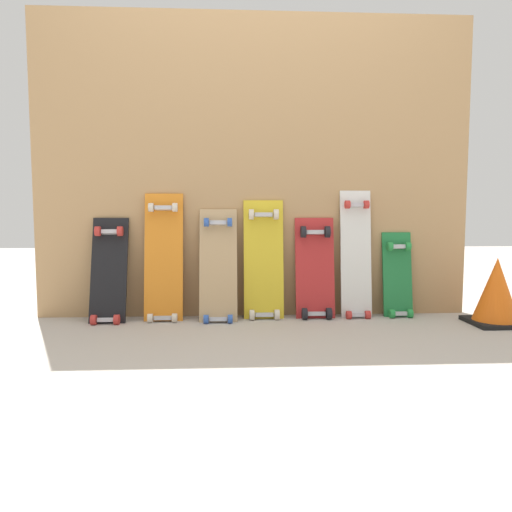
{
  "coord_description": "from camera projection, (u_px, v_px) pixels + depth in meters",
  "views": [
    {
      "loc": [
        -0.15,
        -2.89,
        0.63
      ],
      "look_at": [
        0.0,
        -0.07,
        0.38
      ],
      "focal_mm": 33.8,
      "sensor_mm": 36.0,
      "label": 1
    }
  ],
  "objects": [
    {
      "name": "ground_plane",
      "position": [
        255.0,
        317.0,
        2.93
      ],
      "size": [
        12.0,
        12.0,
        0.0
      ],
      "primitive_type": "plane",
      "color": "#B2AAA0"
    },
    {
      "name": "plywood_wall_panel",
      "position": [
        255.0,
        167.0,
        2.92
      ],
      "size": [
        2.64,
        0.04,
        1.82
      ],
      "primitive_type": "cube",
      "color": "tan",
      "rests_on": "ground"
    },
    {
      "name": "skateboard_black",
      "position": [
        109.0,
        276.0,
        2.81
      ],
      "size": [
        0.21,
        0.24,
        0.67
      ],
      "color": "black",
      "rests_on": "ground"
    },
    {
      "name": "skateboard_orange",
      "position": [
        164.0,
        263.0,
        2.84
      ],
      "size": [
        0.23,
        0.2,
        0.82
      ],
      "color": "orange",
      "rests_on": "ground"
    },
    {
      "name": "skateboard_natural",
      "position": [
        218.0,
        271.0,
        2.84
      ],
      "size": [
        0.22,
        0.24,
        0.73
      ],
      "color": "tan",
      "rests_on": "ground"
    },
    {
      "name": "skateboard_yellow",
      "position": [
        264.0,
        265.0,
        2.89
      ],
      "size": [
        0.24,
        0.17,
        0.77
      ],
      "color": "gold",
      "rests_on": "ground"
    },
    {
      "name": "skateboard_red",
      "position": [
        315.0,
        273.0,
        2.91
      ],
      "size": [
        0.24,
        0.18,
        0.66
      ],
      "color": "#B22626",
      "rests_on": "ground"
    },
    {
      "name": "skateboard_white",
      "position": [
        356.0,
        260.0,
        2.92
      ],
      "size": [
        0.19,
        0.16,
        0.84
      ],
      "color": "silver",
      "rests_on": "ground"
    },
    {
      "name": "skateboard_green",
      "position": [
        398.0,
        280.0,
        2.95
      ],
      "size": [
        0.18,
        0.15,
        0.58
      ],
      "color": "#1E7238",
      "rests_on": "ground"
    },
    {
      "name": "traffic_cone",
      "position": [
        496.0,
        292.0,
        2.72
      ],
      "size": [
        0.29,
        0.29,
        0.38
      ],
      "color": "black",
      "rests_on": "ground"
    }
  ]
}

